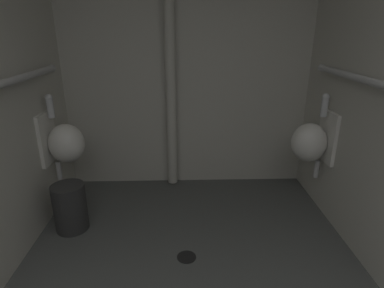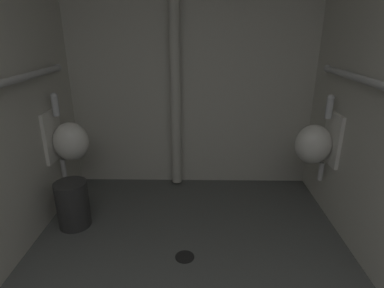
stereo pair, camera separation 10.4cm
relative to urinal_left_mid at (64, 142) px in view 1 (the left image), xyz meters
name	(u,v)px [view 1 (the left image)]	position (x,y,z in m)	size (l,w,h in m)	color
wall_back	(187,52)	(1.06, 0.59, 0.69)	(2.53, 0.06, 2.70)	beige
urinal_left_mid	(64,142)	(0.00, 0.00, 0.00)	(0.32, 0.30, 0.76)	silver
urinal_right_mid	(312,141)	(2.12, -0.04, 0.00)	(0.32, 0.30, 0.76)	silver
standpipe_back_wall	(170,53)	(0.90, 0.48, 0.69)	(0.10, 0.10, 2.65)	beige
floor_drain	(187,257)	(1.03, -0.69, -0.65)	(0.14, 0.14, 0.01)	black
waste_bin	(70,207)	(0.09, -0.30, -0.46)	(0.26, 0.26, 0.39)	#2D2D2D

